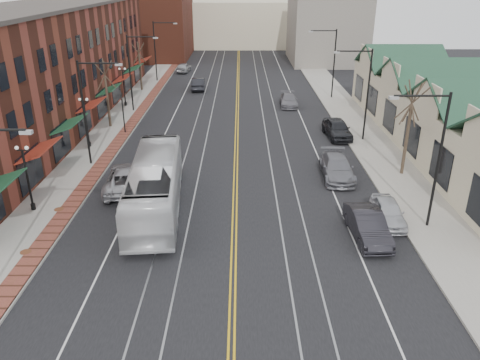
{
  "coord_description": "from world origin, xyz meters",
  "views": [
    {
      "loc": [
        0.37,
        -18.46,
        13.78
      ],
      "look_at": [
        0.34,
        8.45,
        2.0
      ],
      "focal_mm": 35.0,
      "sensor_mm": 36.0,
      "label": 1
    }
  ],
  "objects_px": {
    "parked_car_c": "(337,168)",
    "parked_car_d": "(337,128)",
    "parked_suv": "(128,178)",
    "parked_car_a": "(388,212)",
    "parked_car_b": "(367,225)",
    "transit_bus": "(155,185)"
  },
  "relations": [
    {
      "from": "transit_bus",
      "to": "parked_car_d",
      "type": "height_order",
      "value": "transit_bus"
    },
    {
      "from": "parked_car_b",
      "to": "transit_bus",
      "type": "bearing_deg",
      "value": 161.51
    },
    {
      "from": "parked_suv",
      "to": "parked_car_b",
      "type": "bearing_deg",
      "value": 151.01
    },
    {
      "from": "transit_bus",
      "to": "parked_car_b",
      "type": "relative_size",
      "value": 2.53
    },
    {
      "from": "parked_car_a",
      "to": "parked_car_d",
      "type": "bearing_deg",
      "value": 92.43
    },
    {
      "from": "parked_car_d",
      "to": "parked_car_b",
      "type": "bearing_deg",
      "value": -100.01
    },
    {
      "from": "parked_suv",
      "to": "transit_bus",
      "type": "bearing_deg",
      "value": 123.51
    },
    {
      "from": "parked_car_d",
      "to": "parked_suv",
      "type": "bearing_deg",
      "value": -150.21
    },
    {
      "from": "parked_suv",
      "to": "parked_car_d",
      "type": "height_order",
      "value": "parked_car_d"
    },
    {
      "from": "transit_bus",
      "to": "parked_car_b",
      "type": "distance_m",
      "value": 13.1
    },
    {
      "from": "parked_suv",
      "to": "parked_car_b",
      "type": "height_order",
      "value": "parked_suv"
    },
    {
      "from": "transit_bus",
      "to": "parked_car_a",
      "type": "height_order",
      "value": "transit_bus"
    },
    {
      "from": "parked_suv",
      "to": "parked_car_c",
      "type": "distance_m",
      "value": 15.14
    },
    {
      "from": "transit_bus",
      "to": "parked_car_d",
      "type": "distance_m",
      "value": 20.47
    },
    {
      "from": "parked_car_c",
      "to": "parked_car_d",
      "type": "relative_size",
      "value": 1.08
    },
    {
      "from": "parked_car_b",
      "to": "parked_car_d",
      "type": "height_order",
      "value": "parked_car_d"
    },
    {
      "from": "parked_car_a",
      "to": "parked_car_b",
      "type": "distance_m",
      "value": 2.55
    },
    {
      "from": "parked_car_c",
      "to": "parked_car_d",
      "type": "xyz_separation_m",
      "value": [
        1.8,
        9.43,
        0.06
      ]
    },
    {
      "from": "parked_car_a",
      "to": "parked_car_c",
      "type": "xyz_separation_m",
      "value": [
        -1.8,
        6.87,
        0.09
      ]
    },
    {
      "from": "parked_suv",
      "to": "parked_car_d",
      "type": "relative_size",
      "value": 1.22
    },
    {
      "from": "parked_car_a",
      "to": "transit_bus",
      "type": "bearing_deg",
      "value": 175.76
    },
    {
      "from": "parked_car_b",
      "to": "parked_car_d",
      "type": "xyz_separation_m",
      "value": [
        1.72,
        18.18,
        0.05
      ]
    }
  ]
}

